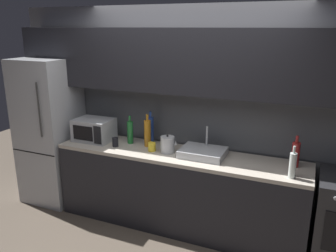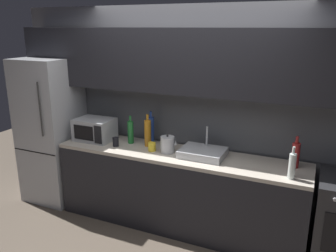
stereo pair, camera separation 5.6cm
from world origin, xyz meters
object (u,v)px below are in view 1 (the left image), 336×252
object	(u,v)px
mug_dark	(115,142)
wine_bottle_green	(130,132)
wine_bottle_blue	(150,129)
kettle	(168,144)
wine_bottle_clear	(293,165)
refrigerator	(50,131)
microwave	(94,130)
mug_yellow	(152,147)
wine_bottle_amber	(147,133)
wine_bottle_red	(295,154)

from	to	relation	value
mug_dark	wine_bottle_green	bearing A→B (deg)	59.88
wine_bottle_blue	kettle	bearing A→B (deg)	-35.36
wine_bottle_clear	mug_dark	xyz separation A→B (m)	(-1.97, 0.10, -0.07)
mug_dark	refrigerator	bearing A→B (deg)	175.51
kettle	wine_bottle_blue	xyz separation A→B (m)	(-0.32, 0.23, 0.07)
refrigerator	wine_bottle_clear	world-z (taller)	refrigerator
kettle	microwave	bearing A→B (deg)	178.24
kettle	mug_yellow	world-z (taller)	kettle
wine_bottle_amber	wine_bottle_blue	xyz separation A→B (m)	(-0.02, 0.13, 0.00)
microwave	wine_bottle_green	bearing A→B (deg)	9.28
refrigerator	microwave	size ratio (longest dim) A/B	4.09
microwave	wine_bottle_red	bearing A→B (deg)	2.32
refrigerator	wine_bottle_amber	bearing A→B (deg)	3.56
kettle	wine_bottle_clear	distance (m)	1.35
kettle	mug_dark	distance (m)	0.64
refrigerator	wine_bottle_red	distance (m)	3.02
wine_bottle_clear	microwave	bearing A→B (deg)	175.13
refrigerator	kettle	bearing A→B (deg)	-0.42
wine_bottle_clear	wine_bottle_blue	xyz separation A→B (m)	(-1.66, 0.40, 0.04)
wine_bottle_amber	mug_dark	world-z (taller)	wine_bottle_amber
wine_bottle_amber	wine_bottle_blue	bearing A→B (deg)	100.72
microwave	wine_bottle_blue	xyz separation A→B (m)	(0.68, 0.20, 0.03)
microwave	mug_dark	size ratio (longest dim) A/B	4.21
mug_dark	wine_bottle_red	bearing A→B (deg)	5.63
wine_bottle_blue	wine_bottle_amber	bearing A→B (deg)	-79.28
wine_bottle_clear	wine_bottle_blue	size ratio (longest dim) A/B	0.81
wine_bottle_clear	refrigerator	bearing A→B (deg)	176.57
wine_bottle_amber	wine_bottle_blue	size ratio (longest dim) A/B	0.99
wine_bottle_green	wine_bottle_amber	world-z (taller)	wine_bottle_amber
refrigerator	kettle	world-z (taller)	refrigerator
refrigerator	wine_bottle_green	distance (m)	1.15
mug_yellow	refrigerator	bearing A→B (deg)	178.21
microwave	wine_bottle_clear	size ratio (longest dim) A/B	1.47
refrigerator	wine_bottle_red	bearing A→B (deg)	2.14
wine_bottle_red	wine_bottle_amber	size ratio (longest dim) A/B	0.85
kettle	mug_yellow	xyz separation A→B (m)	(-0.18, -0.03, -0.04)
microwave	wine_bottle_green	world-z (taller)	wine_bottle_green
wine_bottle_red	mug_dark	bearing A→B (deg)	-174.37
kettle	wine_bottle_red	bearing A→B (deg)	5.35
wine_bottle_red	wine_bottle_blue	xyz separation A→B (m)	(-1.66, 0.10, 0.03)
microwave	wine_bottle_blue	size ratio (longest dim) A/B	1.19
microwave	wine_bottle_clear	bearing A→B (deg)	-4.87
refrigerator	wine_bottle_blue	bearing A→B (deg)	9.11
wine_bottle_red	wine_bottle_blue	world-z (taller)	wine_bottle_blue
microwave	wine_bottle_blue	distance (m)	0.71
refrigerator	wine_bottle_green	size ratio (longest dim) A/B	5.53
wine_bottle_blue	mug_dark	world-z (taller)	wine_bottle_blue
refrigerator	wine_bottle_blue	size ratio (longest dim) A/B	4.88
wine_bottle_green	kettle	bearing A→B (deg)	-11.24
wine_bottle_blue	microwave	bearing A→B (deg)	-163.61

